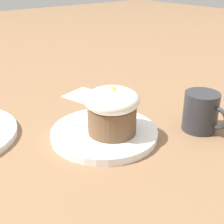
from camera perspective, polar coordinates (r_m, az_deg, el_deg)
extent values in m
plane|color=#846042|center=(0.63, -1.40, -4.47)|extent=(4.00, 4.00, 0.00)
cylinder|color=white|center=(0.62, -1.41, -3.88)|extent=(0.21, 0.21, 0.01)
cylinder|color=brown|center=(0.60, 0.00, -1.33)|extent=(0.09, 0.09, 0.05)
ellipsoid|color=white|center=(0.58, 0.00, 2.20)|extent=(0.11, 0.11, 0.05)
cone|color=orange|center=(0.57, 0.66, 3.93)|extent=(0.01, 0.01, 0.01)
sphere|color=green|center=(0.57, 0.15, 4.16)|extent=(0.01, 0.01, 0.01)
cube|color=#B7B7BC|center=(0.64, -6.20, -2.36)|extent=(0.06, 0.06, 0.00)
ellipsoid|color=#B7B7BC|center=(0.63, -1.91, -2.52)|extent=(0.05, 0.05, 0.01)
cylinder|color=#2D2D33|center=(0.66, 15.89, 0.09)|extent=(0.07, 0.07, 0.08)
torus|color=#2D2D33|center=(0.64, 18.69, -1.08)|extent=(0.05, 0.01, 0.05)
cube|color=white|center=(0.82, -4.71, 2.97)|extent=(0.12, 0.11, 0.00)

